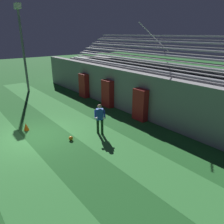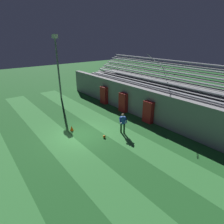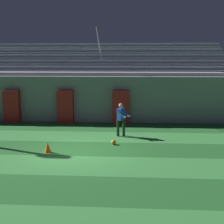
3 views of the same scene
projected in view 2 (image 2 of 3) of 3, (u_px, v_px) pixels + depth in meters
ground_plane at (81, 135)px, 14.76m from camera, size 80.00×80.00×0.00m
turf_stripe_mid at (60, 142)px, 13.78m from camera, size 28.00×2.15×0.01m
turf_stripe_far at (107, 126)px, 16.27m from camera, size 28.00×2.15×0.01m
back_wall at (139, 102)px, 17.99m from camera, size 24.00×0.60×2.80m
padding_pillar_gate_left at (123, 102)px, 19.05m from camera, size 0.97×0.44×1.97m
padding_pillar_gate_right at (148, 112)px, 16.62m from camera, size 0.97×0.44×1.97m
padding_pillar_far_left at (104, 95)px, 21.46m from camera, size 0.97×0.44×1.97m
bleacher_stand at (157, 95)px, 19.51m from camera, size 18.00×4.75×5.83m
floodlight_pole at (57, 59)px, 21.81m from camera, size 0.90×0.36×7.49m
goalkeeper at (123, 122)px, 14.71m from camera, size 0.71×0.74×1.67m
soccer_ball at (104, 136)px, 14.30m from camera, size 0.22×0.22×0.22m
traffic_cone at (72, 128)px, 15.40m from camera, size 0.30×0.30×0.42m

